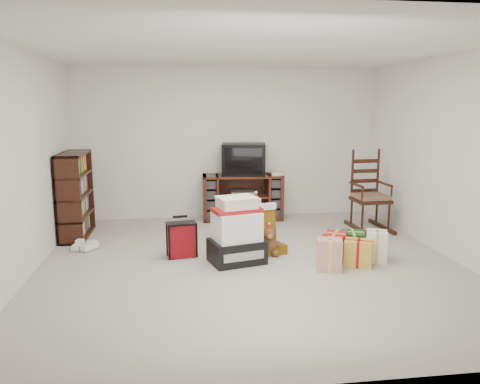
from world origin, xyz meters
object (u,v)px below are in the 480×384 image
(teddy_bear, at_px, (269,242))
(santa_figurine, at_px, (256,221))
(bookshelf, at_px, (76,196))
(rocking_chair, at_px, (369,201))
(gift_pile, at_px, (237,235))
(red_suitcase, at_px, (182,240))
(crt_television, at_px, (244,159))
(mrs_claus_figurine, at_px, (222,225))
(gift_cluster, at_px, (353,250))
(sneaker_pair, at_px, (84,247))
(tv_stand, at_px, (243,197))

(teddy_bear, height_order, santa_figurine, santa_figurine)
(bookshelf, relative_size, rocking_chair, 0.97)
(gift_pile, xyz_separation_m, red_suitcase, (-0.66, 0.29, -0.12))
(crt_television, bearing_deg, rocking_chair, -15.89)
(mrs_claus_figurine, relative_size, gift_cluster, 0.68)
(red_suitcase, relative_size, sneaker_pair, 1.49)
(gift_pile, relative_size, crt_television, 1.03)
(teddy_bear, xyz_separation_m, sneaker_pair, (-2.37, 0.50, -0.12))
(tv_stand, distance_m, bookshelf, 2.62)
(sneaker_pair, bearing_deg, rocking_chair, 28.24)
(mrs_claus_figurine, height_order, crt_television, crt_television)
(bookshelf, relative_size, red_suitcase, 2.34)
(rocking_chair, distance_m, gift_cluster, 1.72)
(red_suitcase, xyz_separation_m, crt_television, (1.05, 1.87, 0.78))
(crt_television, bearing_deg, gift_cluster, -57.59)
(red_suitcase, bearing_deg, sneaker_pair, 151.11)
(rocking_chair, distance_m, gift_pile, 2.58)
(rocking_chair, xyz_separation_m, gift_cluster, (-0.81, -1.49, -0.29))
(mrs_claus_figurine, distance_m, crt_television, 1.60)
(teddy_bear, bearing_deg, red_suitcase, 177.24)
(red_suitcase, bearing_deg, rocking_chair, 9.99)
(gift_pile, height_order, gift_cluster, gift_pile)
(gift_cluster, bearing_deg, sneaker_pair, 164.81)
(rocking_chair, relative_size, gift_cluster, 1.32)
(rocking_chair, relative_size, gift_pile, 1.59)
(sneaker_pair, relative_size, crt_television, 0.46)
(teddy_bear, bearing_deg, bookshelf, 154.81)
(santa_figurine, distance_m, gift_cluster, 1.54)
(tv_stand, bearing_deg, rocking_chair, -21.61)
(tv_stand, height_order, teddy_bear, tv_stand)
(tv_stand, xyz_separation_m, gift_pile, (-0.37, -2.14, -0.03))
(teddy_bear, relative_size, gift_cluster, 0.38)
(gift_cluster, bearing_deg, bookshelf, 155.41)
(rocking_chair, distance_m, santa_figurine, 1.86)
(bookshelf, height_order, crt_television, crt_television)
(mrs_claus_figurine, distance_m, sneaker_pair, 1.84)
(red_suitcase, relative_size, santa_figurine, 0.78)
(bookshelf, distance_m, mrs_claus_figurine, 2.17)
(rocking_chair, distance_m, teddy_bear, 2.10)
(gift_cluster, bearing_deg, rocking_chair, 61.56)
(rocking_chair, bearing_deg, teddy_bear, -151.93)
(tv_stand, distance_m, teddy_bear, 1.92)
(sneaker_pair, bearing_deg, crt_television, 51.75)
(tv_stand, distance_m, gift_cluster, 2.55)
(crt_television, bearing_deg, gift_pile, -91.42)
(santa_figurine, relative_size, crt_television, 0.88)
(gift_pile, relative_size, sneaker_pair, 2.25)
(bookshelf, relative_size, gift_pile, 1.54)
(teddy_bear, distance_m, crt_television, 2.10)
(santa_figurine, bearing_deg, red_suitcase, -146.85)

